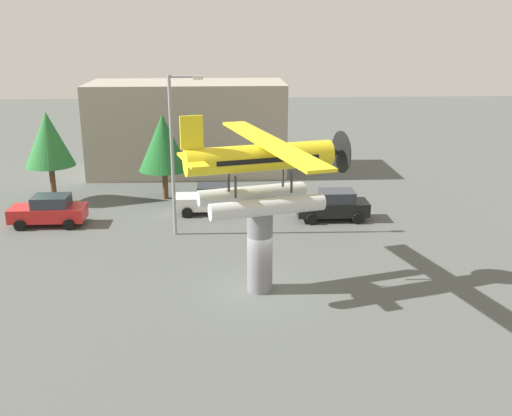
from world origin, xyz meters
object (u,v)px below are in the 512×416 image
at_px(display_pedestal, 260,250).
at_px(storefront_building, 188,127).
at_px(tree_east, 163,143).
at_px(car_far_black, 333,205).
at_px(car_near_red, 49,211).
at_px(streetlight_primary, 175,146).
at_px(tree_west, 48,139).
at_px(floatplane_monument, 263,169).
at_px(car_mid_white, 211,199).

xyz_separation_m(display_pedestal, storefront_building, (-4.21, 22.00, 1.59)).
relative_size(display_pedestal, tree_east, 0.67).
bearing_deg(car_far_black, storefront_building, -54.02).
distance_m(car_near_red, streetlight_primary, 8.77).
relative_size(streetlight_primary, storefront_building, 0.59).
bearing_deg(car_near_red, tree_east, -140.41).
distance_m(display_pedestal, tree_west, 18.97).
distance_m(car_far_black, storefront_building, 15.76).
bearing_deg(tree_east, tree_west, -177.24).
bearing_deg(streetlight_primary, floatplane_monument, -60.38).
bearing_deg(car_mid_white, floatplane_monument, 102.48).
height_order(floatplane_monument, tree_east, floatplane_monument).
height_order(floatplane_monument, tree_west, floatplane_monument).
height_order(display_pedestal, car_far_black, display_pedestal).
bearing_deg(car_far_black, tree_east, -25.70).
bearing_deg(display_pedestal, car_near_red, 141.25).
bearing_deg(floatplane_monument, car_near_red, 126.49).
distance_m(car_far_black, tree_east, 11.80).
distance_m(car_near_red, car_far_black, 16.48).
height_order(car_mid_white, tree_west, tree_west).
relative_size(car_near_red, tree_west, 0.72).
xyz_separation_m(car_near_red, car_mid_white, (9.24, 1.80, 0.00)).
relative_size(floatplane_monument, tree_west, 1.76).
height_order(display_pedestal, tree_west, tree_west).
height_order(car_near_red, car_far_black, same).
bearing_deg(storefront_building, car_near_red, -119.99).
xyz_separation_m(car_far_black, streetlight_primary, (-8.96, -2.07, 4.08)).
relative_size(car_mid_white, streetlight_primary, 0.49).
bearing_deg(car_mid_white, car_far_black, 167.13).
distance_m(floatplane_monument, streetlight_primary, 8.43).
distance_m(display_pedestal, car_far_black, 10.67).
xyz_separation_m(floatplane_monument, car_mid_white, (-2.44, 11.04, -4.53)).
bearing_deg(storefront_building, tree_east, -98.77).
relative_size(car_near_red, storefront_building, 0.28).
distance_m(floatplane_monument, tree_east, 15.45).
relative_size(car_near_red, car_mid_white, 1.00).
bearing_deg(display_pedestal, floatplane_monument, 15.16).
bearing_deg(car_mid_white, tree_west, -16.10).
height_order(streetlight_primary, tree_west, streetlight_primary).
distance_m(car_mid_white, car_far_black, 7.43).
bearing_deg(car_far_black, car_mid_white, -12.87).
relative_size(car_mid_white, car_far_black, 1.00).
distance_m(display_pedestal, tree_east, 15.47).
xyz_separation_m(streetlight_primary, tree_east, (-1.35, 7.03, -1.20)).
xyz_separation_m(display_pedestal, car_near_red, (-11.55, 9.27, -0.99)).
relative_size(display_pedestal, tree_west, 0.64).
bearing_deg(car_near_red, display_pedestal, 141.25).
bearing_deg(display_pedestal, tree_west, 131.86).
relative_size(streetlight_primary, tree_east, 1.54).
relative_size(floatplane_monument, car_mid_white, 2.46).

